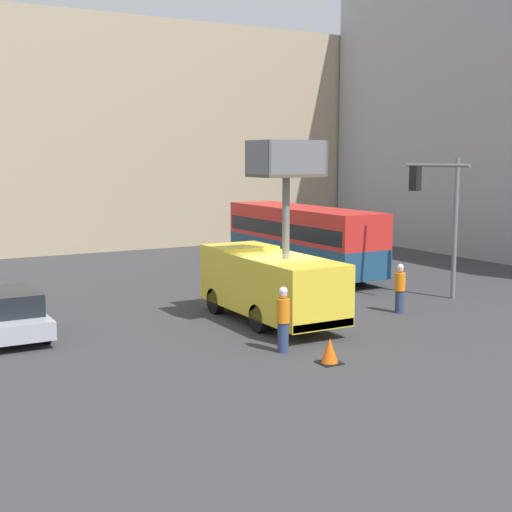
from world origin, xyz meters
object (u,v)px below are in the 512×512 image
(road_worker_near_truck, at_px, (283,319))
(parked_car_curbside, at_px, (9,314))
(city_bus, at_px, (303,235))
(traffic_cone_near_truck, at_px, (330,352))
(traffic_light_pole, at_px, (441,205))
(utility_truck, at_px, (270,279))
(road_worker_directing, at_px, (400,289))

(road_worker_near_truck, distance_m, parked_car_curbside, 8.61)
(city_bus, relative_size, traffic_cone_near_truck, 14.32)
(city_bus, distance_m, traffic_light_pole, 8.30)
(city_bus, distance_m, road_worker_near_truck, 13.73)
(utility_truck, relative_size, traffic_cone_near_truck, 9.00)
(city_bus, distance_m, traffic_cone_near_truck, 14.81)
(road_worker_directing, bearing_deg, traffic_cone_near_truck, 162.15)
(traffic_light_pole, height_order, traffic_cone_near_truck, traffic_light_pole)
(road_worker_near_truck, relative_size, road_worker_directing, 1.08)
(road_worker_near_truck, bearing_deg, traffic_cone_near_truck, 7.32)
(road_worker_near_truck, height_order, traffic_cone_near_truck, road_worker_near_truck)
(city_bus, xyz_separation_m, traffic_cone_near_truck, (-7.41, -12.73, -1.53))
(city_bus, height_order, traffic_cone_near_truck, city_bus)
(road_worker_directing, bearing_deg, city_bus, 28.06)
(traffic_light_pole, height_order, parked_car_curbside, traffic_light_pole)
(city_bus, bearing_deg, road_worker_near_truck, 138.39)
(parked_car_curbside, bearing_deg, utility_truck, -15.71)
(utility_truck, height_order, road_worker_near_truck, utility_truck)
(city_bus, distance_m, parked_car_curbside, 15.52)
(parked_car_curbside, bearing_deg, road_worker_near_truck, -40.77)
(city_bus, height_order, parked_car_curbside, city_bus)
(city_bus, bearing_deg, traffic_cone_near_truck, 143.59)
(traffic_light_pole, bearing_deg, utility_truck, 178.33)
(traffic_light_pole, xyz_separation_m, traffic_cone_near_truck, (-8.41, -4.70, -3.40))
(traffic_light_pole, bearing_deg, road_worker_near_truck, -160.68)
(utility_truck, xyz_separation_m, traffic_cone_near_truck, (-1.03, -4.91, -1.15))
(road_worker_directing, bearing_deg, utility_truck, 116.81)
(road_worker_near_truck, bearing_deg, parked_car_curbside, -142.00)
(utility_truck, distance_m, city_bus, 10.10)
(traffic_light_pole, distance_m, road_worker_directing, 3.90)
(road_worker_near_truck, bearing_deg, city_bus, 133.36)
(road_worker_near_truck, bearing_deg, road_worker_directing, 99.26)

